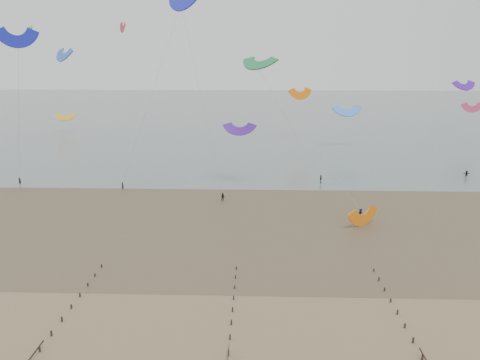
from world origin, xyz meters
The scene contains 6 objects.
ground centered at (0.00, 0.00, 0.00)m, with size 500.00×500.00×0.00m, color brown.
sea_and_shore centered at (-4.08, 34.40, 0.01)m, with size 500.00×665.00×0.03m.
kitesurfer_lead centered at (-21.56, 49.56, 0.81)m, with size 0.59×0.39×1.61m, color black.
kitesurfers centered at (29.46, 48.88, 0.84)m, with size 130.88×30.26×1.83m.
grounded_kite centered at (24.36, 29.36, 0.00)m, with size 5.83×3.06×4.44m, color orange, non-canonical shape.
kites_airborne centered at (-15.06, 91.50, 21.02)m, with size 245.43×108.20×42.37m.
Camera 1 is at (6.33, -44.57, 27.24)m, focal length 35.00 mm.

